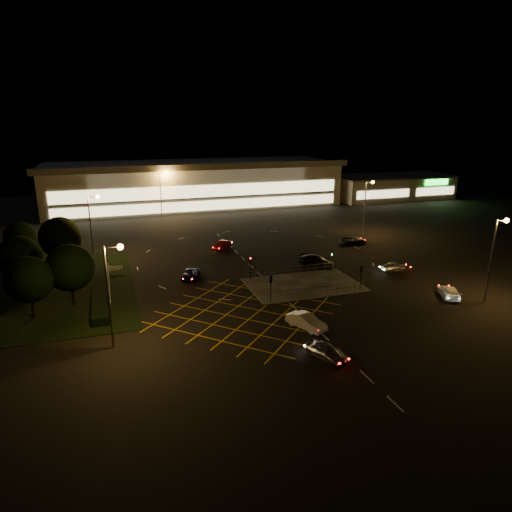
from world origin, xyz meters
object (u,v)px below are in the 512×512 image
object	(u,v)px
car_queue_white	(306,321)
car_far_dkgrey	(317,261)
car_circ_red	(222,245)
car_right_silver	(395,267)
signal_sw	(271,283)
car_approach_white	(449,292)
signal_ne	(331,255)
car_left_blue	(191,274)
signal_se	(361,273)
car_near_silver	(326,352)
signal_nw	(250,264)
car_east_grey	(353,240)

from	to	relation	value
car_queue_white	car_far_dkgrey	bearing A→B (deg)	36.99
car_circ_red	car_right_silver	bearing A→B (deg)	0.88
signal_sw	car_far_dkgrey	bearing A→B (deg)	-135.59
car_approach_white	signal_ne	bearing A→B (deg)	-31.10
signal_ne	car_far_dkgrey	world-z (taller)	signal_ne
car_left_blue	car_circ_red	distance (m)	15.33
signal_ne	car_circ_red	size ratio (longest dim) A/B	0.77
signal_se	car_far_dkgrey	xyz separation A→B (m)	(-0.78, 10.99, -1.60)
signal_ne	car_queue_white	bearing A→B (deg)	-124.73
car_right_silver	car_approach_white	world-z (taller)	car_right_silver
car_near_silver	car_approach_white	world-z (taller)	car_near_silver
car_queue_white	car_circ_red	xyz separation A→B (m)	(-0.72, 32.22, -0.08)
signal_nw	car_east_grey	world-z (taller)	signal_nw
signal_sw	car_approach_white	distance (m)	21.78
signal_nw	car_right_silver	size ratio (longest dim) A/B	0.79
signal_ne	car_approach_white	xyz separation A→B (m)	(9.06, -13.30, -1.69)
signal_sw	signal_se	bearing A→B (deg)	-180.00
car_near_silver	car_far_dkgrey	size ratio (longest dim) A/B	0.80
car_left_blue	car_circ_red	bearing A→B (deg)	80.45
signal_sw	car_east_grey	xyz separation A→B (m)	(22.54, 20.25, -1.70)
signal_ne	car_right_silver	bearing A→B (deg)	-18.21
signal_sw	signal_se	world-z (taller)	same
car_circ_red	signal_nw	bearing A→B (deg)	-46.84
signal_sw	signal_ne	xyz separation A→B (m)	(12.00, 7.99, 0.00)
car_queue_white	car_far_dkgrey	xyz separation A→B (m)	(10.19, 18.83, 0.02)
signal_nw	car_far_dkgrey	xyz separation A→B (m)	(11.22, 3.01, -1.60)
signal_se	car_left_blue	xyz separation A→B (m)	(-19.48, 11.18, -1.76)
car_near_silver	car_queue_white	xyz separation A→B (m)	(0.93, 6.40, 0.03)
signal_nw	car_circ_red	xyz separation A→B (m)	(0.32, 16.39, -1.69)
signal_nw	car_east_grey	distance (m)	25.72
signal_se	car_queue_white	distance (m)	13.57
signal_se	signal_nw	world-z (taller)	same
car_east_grey	car_approach_white	world-z (taller)	car_approach_white
car_left_blue	car_far_dkgrey	distance (m)	18.70
signal_nw	signal_sw	bearing A→B (deg)	-90.00
car_approach_white	car_right_silver	bearing A→B (deg)	-63.29
signal_ne	car_near_silver	distance (m)	25.26
car_left_blue	signal_sw	bearing A→B (deg)	-35.19
car_queue_white	car_far_dkgrey	distance (m)	21.41
car_left_blue	car_approach_white	xyz separation A→B (m)	(28.54, -16.50, 0.07)
car_east_grey	car_far_dkgrey	bearing A→B (deg)	125.00
car_queue_white	car_circ_red	distance (m)	32.22
signal_sw	car_east_grey	size ratio (longest dim) A/B	0.65
signal_nw	car_approach_white	size ratio (longest dim) A/B	0.67
signal_se	car_circ_red	xyz separation A→B (m)	(-11.68, 24.38, -1.69)
signal_ne	car_left_blue	distance (m)	19.82
car_far_dkgrey	car_right_silver	world-z (taller)	car_far_dkgrey
signal_nw	car_circ_red	world-z (taller)	signal_nw
signal_se	car_near_silver	world-z (taller)	signal_se
car_left_blue	car_approach_white	bearing A→B (deg)	-9.01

